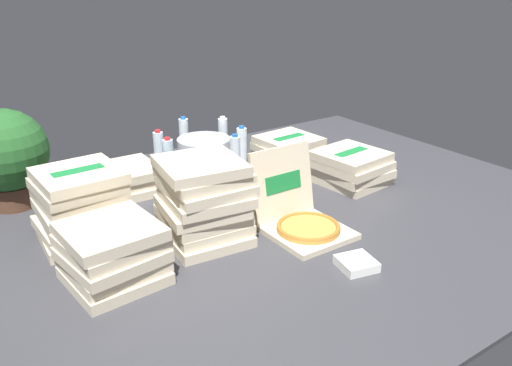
{
  "coord_description": "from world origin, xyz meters",
  "views": [
    {
      "loc": [
        -1.39,
        -1.91,
        1.15
      ],
      "look_at": [
        0.01,
        0.1,
        0.14
      ],
      "focal_mm": 37.29,
      "sensor_mm": 36.0,
      "label": 1
    }
  ],
  "objects_px": {
    "pizza_stack_right_mid": "(124,179)",
    "napkin_pile": "(356,264)",
    "ice_bucket": "(204,151)",
    "pizza_stack_left_near": "(352,168)",
    "water_bottle_4": "(223,134)",
    "water_bottle_5": "(242,145)",
    "water_bottle_2": "(159,149)",
    "pizza_stack_left_far": "(112,253)",
    "pizza_stack_center_far": "(204,201)",
    "water_bottle_0": "(169,157)",
    "open_pizza_box": "(300,216)",
    "pizza_stack_left_mid": "(288,148)",
    "potted_plant": "(6,154)",
    "water_bottle_3": "(184,135)",
    "water_bottle_1": "(235,154)",
    "pizza_stack_right_near": "(80,206)"
  },
  "relations": [
    {
      "from": "water_bottle_2",
      "to": "water_bottle_4",
      "type": "height_order",
      "value": "same"
    },
    {
      "from": "open_pizza_box",
      "to": "pizza_stack_left_mid",
      "type": "distance_m",
      "value": 1.0
    },
    {
      "from": "pizza_stack_left_near",
      "to": "pizza_stack_left_mid",
      "type": "height_order",
      "value": "pizza_stack_left_near"
    },
    {
      "from": "ice_bucket",
      "to": "pizza_stack_left_near",
      "type": "bearing_deg",
      "value": -55.68
    },
    {
      "from": "pizza_stack_right_near",
      "to": "napkin_pile",
      "type": "relative_size",
      "value": 2.67
    },
    {
      "from": "water_bottle_1",
      "to": "potted_plant",
      "type": "xyz_separation_m",
      "value": [
        -1.19,
        0.25,
        0.16
      ]
    },
    {
      "from": "pizza_stack_left_far",
      "to": "napkin_pile",
      "type": "bearing_deg",
      "value": -29.68
    },
    {
      "from": "open_pizza_box",
      "to": "water_bottle_0",
      "type": "height_order",
      "value": "open_pizza_box"
    },
    {
      "from": "pizza_stack_left_near",
      "to": "water_bottle_5",
      "type": "distance_m",
      "value": 0.72
    },
    {
      "from": "pizza_stack_left_mid",
      "to": "water_bottle_0",
      "type": "height_order",
      "value": "water_bottle_0"
    },
    {
      "from": "pizza_stack_center_far",
      "to": "pizza_stack_left_far",
      "type": "height_order",
      "value": "pizza_stack_center_far"
    },
    {
      "from": "water_bottle_1",
      "to": "water_bottle_2",
      "type": "xyz_separation_m",
      "value": [
        -0.33,
        0.34,
        0.0
      ]
    },
    {
      "from": "pizza_stack_center_far",
      "to": "water_bottle_0",
      "type": "xyz_separation_m",
      "value": [
        0.22,
        0.8,
        -0.08
      ]
    },
    {
      "from": "pizza_stack_left_far",
      "to": "water_bottle_0",
      "type": "xyz_separation_m",
      "value": [
        0.68,
        0.9,
        -0.01
      ]
    },
    {
      "from": "open_pizza_box",
      "to": "pizza_stack_left_near",
      "type": "distance_m",
      "value": 0.67
    },
    {
      "from": "pizza_stack_right_mid",
      "to": "potted_plant",
      "type": "height_order",
      "value": "potted_plant"
    },
    {
      "from": "pizza_stack_left_mid",
      "to": "pizza_stack_left_near",
      "type": "bearing_deg",
      "value": -86.47
    },
    {
      "from": "open_pizza_box",
      "to": "pizza_stack_left_mid",
      "type": "bearing_deg",
      "value": 55.27
    },
    {
      "from": "pizza_stack_right_mid",
      "to": "water_bottle_5",
      "type": "height_order",
      "value": "water_bottle_5"
    },
    {
      "from": "ice_bucket",
      "to": "water_bottle_2",
      "type": "height_order",
      "value": "water_bottle_2"
    },
    {
      "from": "water_bottle_3",
      "to": "water_bottle_4",
      "type": "height_order",
      "value": "same"
    },
    {
      "from": "pizza_stack_right_mid",
      "to": "pizza_stack_left_near",
      "type": "xyz_separation_m",
      "value": [
        1.1,
        -0.62,
        0.02
      ]
    },
    {
      "from": "pizza_stack_right_mid",
      "to": "water_bottle_0",
      "type": "height_order",
      "value": "water_bottle_0"
    },
    {
      "from": "water_bottle_3",
      "to": "pizza_stack_right_near",
      "type": "bearing_deg",
      "value": -138.66
    },
    {
      "from": "pizza_stack_center_far",
      "to": "water_bottle_2",
      "type": "xyz_separation_m",
      "value": [
        0.24,
        0.97,
        -0.08
      ]
    },
    {
      "from": "pizza_stack_center_far",
      "to": "pizza_stack_left_near",
      "type": "bearing_deg",
      "value": 5.82
    },
    {
      "from": "pizza_stack_left_near",
      "to": "pizza_stack_left_far",
      "type": "bearing_deg",
      "value": -172.5
    },
    {
      "from": "pizza_stack_right_mid",
      "to": "pizza_stack_left_mid",
      "type": "distance_m",
      "value": 1.07
    },
    {
      "from": "water_bottle_1",
      "to": "water_bottle_5",
      "type": "height_order",
      "value": "same"
    },
    {
      "from": "pizza_stack_left_mid",
      "to": "water_bottle_5",
      "type": "distance_m",
      "value": 0.3
    },
    {
      "from": "water_bottle_1",
      "to": "water_bottle_4",
      "type": "bearing_deg",
      "value": 68.68
    },
    {
      "from": "water_bottle_2",
      "to": "water_bottle_5",
      "type": "height_order",
      "value": "same"
    },
    {
      "from": "water_bottle_4",
      "to": "potted_plant",
      "type": "height_order",
      "value": "potted_plant"
    },
    {
      "from": "pizza_stack_right_mid",
      "to": "water_bottle_3",
      "type": "bearing_deg",
      "value": 35.9
    },
    {
      "from": "water_bottle_0",
      "to": "pizza_stack_left_near",
      "type": "bearing_deg",
      "value": -41.57
    },
    {
      "from": "potted_plant",
      "to": "napkin_pile",
      "type": "xyz_separation_m",
      "value": [
        1.01,
        -1.45,
        -0.26
      ]
    },
    {
      "from": "pizza_stack_right_near",
      "to": "pizza_stack_right_mid",
      "type": "bearing_deg",
      "value": 48.58
    },
    {
      "from": "water_bottle_0",
      "to": "water_bottle_5",
      "type": "xyz_separation_m",
      "value": [
        0.48,
        -0.05,
        0.0
      ]
    },
    {
      "from": "water_bottle_1",
      "to": "water_bottle_3",
      "type": "xyz_separation_m",
      "value": [
        -0.07,
        0.52,
        0.0
      ]
    },
    {
      "from": "pizza_stack_left_far",
      "to": "water_bottle_2",
      "type": "xyz_separation_m",
      "value": [
        0.7,
        1.06,
        -0.01
      ]
    },
    {
      "from": "pizza_stack_right_mid",
      "to": "napkin_pile",
      "type": "height_order",
      "value": "pizza_stack_right_mid"
    },
    {
      "from": "pizza_stack_right_mid",
      "to": "napkin_pile",
      "type": "bearing_deg",
      "value": -70.13
    },
    {
      "from": "potted_plant",
      "to": "napkin_pile",
      "type": "distance_m",
      "value": 1.79
    },
    {
      "from": "pizza_stack_left_far",
      "to": "water_bottle_2",
      "type": "relative_size",
      "value": 1.7
    },
    {
      "from": "pizza_stack_right_mid",
      "to": "water_bottle_1",
      "type": "xyz_separation_m",
      "value": [
        0.66,
        -0.09,
        0.04
      ]
    },
    {
      "from": "water_bottle_4",
      "to": "water_bottle_5",
      "type": "relative_size",
      "value": 1.0
    },
    {
      "from": "pizza_stack_left_near",
      "to": "water_bottle_3",
      "type": "relative_size",
      "value": 1.69
    },
    {
      "from": "open_pizza_box",
      "to": "water_bottle_1",
      "type": "bearing_deg",
      "value": 78.52
    },
    {
      "from": "pizza_stack_left_far",
      "to": "ice_bucket",
      "type": "height_order",
      "value": "pizza_stack_left_far"
    },
    {
      "from": "pizza_stack_right_mid",
      "to": "water_bottle_2",
      "type": "distance_m",
      "value": 0.41
    }
  ]
}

